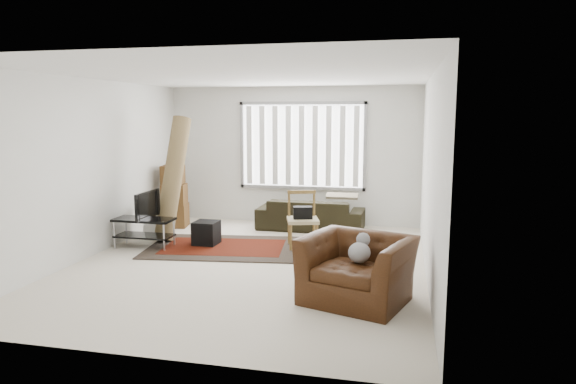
% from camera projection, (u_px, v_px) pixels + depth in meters
% --- Properties ---
extents(room, '(6.00, 6.02, 2.71)m').
position_uv_depth(room, '(260.00, 141.00, 7.71)').
color(room, beige).
rests_on(room, ground).
extents(persian_rug, '(2.62, 1.92, 0.02)m').
position_uv_depth(persian_rug, '(224.00, 247.00, 8.38)').
color(persian_rug, black).
rests_on(persian_rug, ground).
extents(tv_stand, '(0.97, 0.44, 0.48)m').
position_uv_depth(tv_stand, '(144.00, 226.00, 8.38)').
color(tv_stand, black).
rests_on(tv_stand, ground).
extents(tv, '(0.10, 0.78, 0.45)m').
position_uv_depth(tv, '(143.00, 205.00, 8.32)').
color(tv, black).
rests_on(tv, tv_stand).
extents(subwoofer, '(0.39, 0.39, 0.39)m').
position_uv_depth(subwoofer, '(206.00, 233.00, 8.53)').
color(subwoofer, black).
rests_on(subwoofer, persian_rug).
extents(moving_boxes, '(0.56, 0.53, 1.19)m').
position_uv_depth(moving_boxes, '(174.00, 198.00, 9.90)').
color(moving_boxes, '#56391B').
rests_on(moving_boxes, ground).
extents(white_flatpack, '(0.52, 0.26, 0.64)m').
position_uv_depth(white_flatpack, '(157.00, 220.00, 9.02)').
color(white_flatpack, silver).
rests_on(white_flatpack, ground).
extents(rolled_rug, '(0.54, 0.97, 2.14)m').
position_uv_depth(rolled_rug, '(173.00, 178.00, 8.88)').
color(rolled_rug, brown).
rests_on(rolled_rug, ground).
extents(sofa, '(2.01, 0.90, 0.77)m').
position_uv_depth(sofa, '(311.00, 209.00, 9.69)').
color(sofa, black).
rests_on(sofa, ground).
extents(side_chair, '(0.61, 0.61, 0.92)m').
position_uv_depth(side_chair, '(303.00, 217.00, 8.34)').
color(side_chair, '#91835F').
rests_on(side_chair, ground).
extents(armchair, '(1.44, 1.34, 0.87)m').
position_uv_depth(armchair, '(357.00, 264.00, 5.95)').
color(armchair, '#3B1D0C').
rests_on(armchair, ground).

